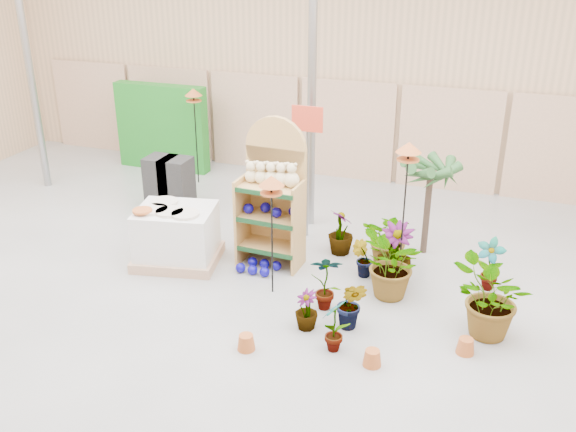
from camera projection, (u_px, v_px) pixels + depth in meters
name	position (u px, v px, depth m)	size (l,w,h in m)	color
room	(250.00, 142.00, 8.03)	(15.20, 12.10, 4.70)	gray
display_shelf	(274.00, 198.00, 9.49)	(0.96, 0.63, 2.24)	#AF8449
teddy_bears	(273.00, 175.00, 9.23)	(0.83, 0.23, 0.36)	beige
gazing_balls_shelf	(271.00, 210.00, 9.44)	(0.82, 0.28, 0.16)	#0D088A
gazing_balls_floor	(259.00, 267.00, 9.51)	(0.63, 0.39, 0.15)	#0D088A
pallet_stack	(177.00, 236.00, 9.66)	(1.41, 1.25, 0.91)	tan
charcoal_planters	(170.00, 184.00, 11.47)	(0.80, 0.50, 1.00)	black
trellis_stock	(162.00, 127.00, 13.42)	(2.00, 0.30, 1.80)	#18711C
offer_sign	(307.00, 145.00, 10.04)	(0.50, 0.08, 2.20)	gray
bird_table_front	(271.00, 185.00, 8.36)	(0.34, 0.34, 1.73)	black
bird_table_right	(408.00, 153.00, 8.37)	(0.34, 0.34, 2.13)	black
bird_table_back	(194.00, 96.00, 12.27)	(0.34, 0.34, 1.91)	black
palm	(431.00, 169.00, 9.57)	(0.70, 0.70, 1.64)	#403127
potted_plant_0	(326.00, 281.00, 8.44)	(0.43, 0.29, 0.82)	#254F24
potted_plant_1	(351.00, 304.00, 8.04)	(0.38, 0.31, 0.69)	#254F24
potted_plant_2	(392.00, 266.00, 8.66)	(0.89, 0.77, 0.99)	#254F24
potted_plant_3	(394.00, 254.00, 9.09)	(0.50, 0.50, 0.90)	#254F24
potted_plant_4	(489.00, 264.00, 8.92)	(0.41, 0.28, 0.77)	#254F24
potted_plant_5	(362.00, 259.00, 9.32)	(0.30, 0.25, 0.55)	#254F24
potted_plant_6	(391.00, 238.00, 9.56)	(0.80, 0.69, 0.89)	#254F24
potted_plant_7	(306.00, 310.00, 8.07)	(0.30, 0.30, 0.53)	#254F24
potted_plant_8	(334.00, 324.00, 7.61)	(0.37, 0.25, 0.71)	#254F24
potted_plant_10	(491.00, 301.00, 7.78)	(0.94, 0.82, 1.05)	#254F24
potted_plant_11	(341.00, 232.00, 9.96)	(0.41, 0.41, 0.73)	#254F24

